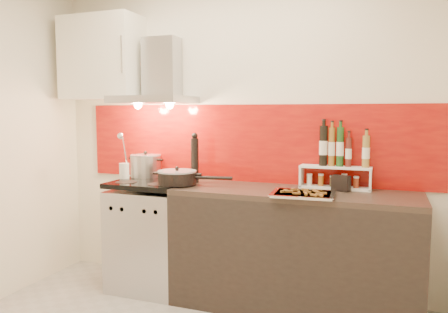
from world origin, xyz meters
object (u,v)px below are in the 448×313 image
at_px(counter, 293,250).
at_px(saute_pan, 178,177).
at_px(baking_tray, 303,194).
at_px(pepper_mill, 195,158).
at_px(range_stove, 152,235).
at_px(stock_pot, 146,166).

xyz_separation_m(counter, saute_pan, (-0.91, -0.09, 0.51)).
height_order(saute_pan, baking_tray, saute_pan).
relative_size(saute_pan, pepper_mill, 1.45).
xyz_separation_m(range_stove, stock_pot, (-0.16, 0.18, 0.57)).
distance_m(pepper_mill, baking_tray, 1.01).
distance_m(range_stove, pepper_mill, 0.75).
distance_m(stock_pot, saute_pan, 0.52).
bearing_deg(baking_tray, stock_pot, 166.00).
height_order(range_stove, baking_tray, baking_tray).
bearing_deg(saute_pan, counter, 5.51).
bearing_deg(counter, range_stove, -179.77).
xyz_separation_m(counter, baking_tray, (0.10, -0.19, 0.47)).
bearing_deg(range_stove, baking_tray, -8.06).
bearing_deg(stock_pot, pepper_mill, -8.70).
bearing_deg(baking_tray, counter, 117.46).
height_order(counter, stock_pot, stock_pot).
xyz_separation_m(range_stove, baking_tray, (1.30, -0.18, 0.47)).
relative_size(pepper_mill, baking_tray, 0.91).
distance_m(saute_pan, baking_tray, 1.02).
relative_size(saute_pan, baking_tray, 1.32).
distance_m(range_stove, saute_pan, 0.60).
xyz_separation_m(range_stove, pepper_mill, (0.35, 0.10, 0.66)).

